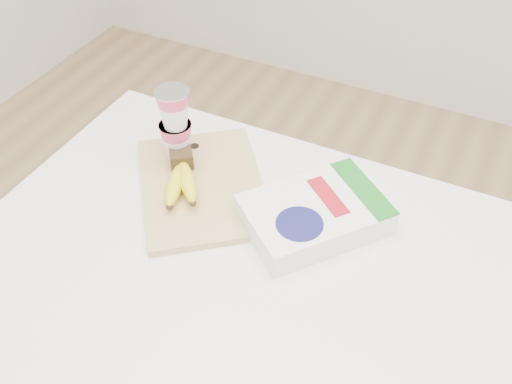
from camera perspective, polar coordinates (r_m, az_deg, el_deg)
room at (r=0.74m, az=1.89°, el=15.53°), size 4.00×4.00×4.00m
cutting_board at (r=1.20m, az=-5.40°, el=0.62°), size 0.40×0.42×0.02m
bananas at (r=1.19m, az=-7.48°, el=1.42°), size 0.14×0.17×0.05m
yogurt_stack at (r=1.22m, az=-8.11°, el=6.91°), size 0.08×0.07×0.17m
cereal_box at (r=1.12m, az=5.87°, el=-2.26°), size 0.31×0.32×0.06m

